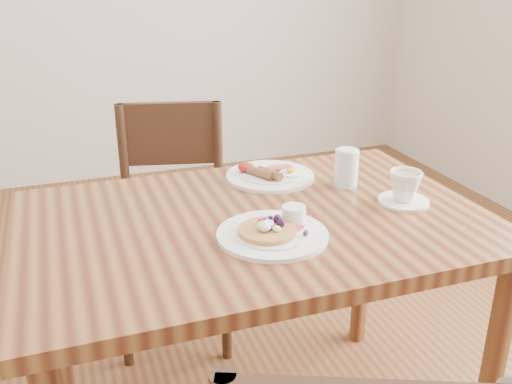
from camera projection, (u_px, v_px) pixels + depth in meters
dining_table at (256, 251)px, 1.52m from camera, size 1.20×0.80×0.75m
chair_far at (173, 212)px, 2.14m from camera, size 0.51×0.51×0.88m
pancake_plate at (274, 231)px, 1.37m from camera, size 0.27×0.27×0.06m
breakfast_plate at (269, 175)px, 1.74m from camera, size 0.27×0.27×0.04m
teacup_saucer at (405, 188)px, 1.56m from camera, size 0.14×0.14×0.09m
water_glass at (346, 168)px, 1.67m from camera, size 0.07×0.07×0.11m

